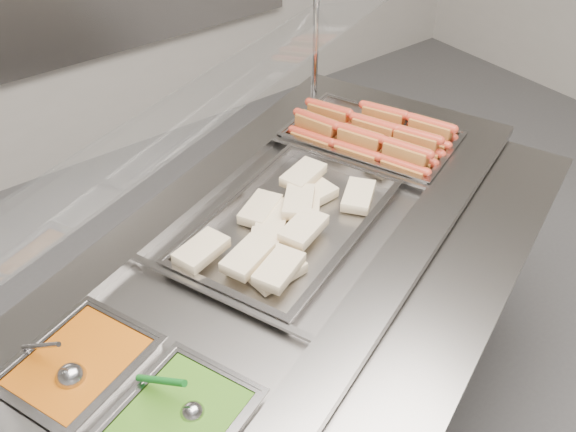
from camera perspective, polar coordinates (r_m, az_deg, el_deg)
steam_counter at (r=2.09m, az=-0.70°, el=-10.53°), size 1.97×1.40×0.86m
tray_rail at (r=1.67m, az=13.76°, el=-8.16°), size 1.70×0.94×0.05m
sneeze_guard at (r=1.69m, az=-7.06°, el=10.22°), size 1.58×0.84×0.42m
pan_hotdogs at (r=2.24m, az=7.41°, el=6.29°), size 0.50×0.61×0.10m
pan_wraps at (r=1.84m, az=0.16°, el=-0.99°), size 0.75×0.60×0.07m
pan_beans at (r=1.56m, az=-17.85°, el=-13.19°), size 0.35×0.32×0.10m
pan_peas at (r=1.42m, az=-9.70°, el=-18.26°), size 0.35×0.32×0.10m
hotdogs_in_buns at (r=2.20m, az=7.68°, el=7.04°), size 0.44×0.54×0.11m
tortilla_wraps at (r=1.79m, az=-0.49°, el=-0.90°), size 0.68×0.41×0.07m
ladle at (r=1.51m, az=-18.87°, el=-13.26°), size 0.09×0.18×0.14m
serving_spoon at (r=1.40m, az=-8.99°, el=-16.46°), size 0.09×0.17×0.13m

